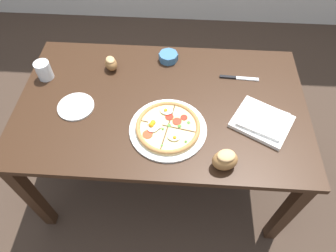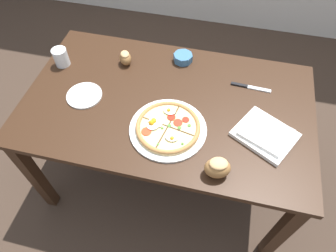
{
  "view_description": "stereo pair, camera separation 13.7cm",
  "coord_description": "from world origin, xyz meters",
  "px_view_note": "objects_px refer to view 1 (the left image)",
  "views": [
    {
      "loc": [
        0.1,
        -0.98,
        1.86
      ],
      "look_at": [
        0.04,
        -0.17,
        0.76
      ],
      "focal_mm": 32.0,
      "sensor_mm": 36.0,
      "label": 1
    },
    {
      "loc": [
        0.23,
        -0.96,
        1.86
      ],
      "look_at": [
        0.04,
        -0.17,
        0.76
      ],
      "focal_mm": 32.0,
      "sensor_mm": 36.0,
      "label": 2
    }
  ],
  "objects_px": {
    "pizza": "(168,127)",
    "side_saucer": "(76,107)",
    "dining_table": "(162,114)",
    "water_glass": "(44,71)",
    "bread_piece_mid": "(225,160)",
    "napkin_folded": "(262,121)",
    "bread_piece_near": "(111,63)",
    "knife_main": "(239,78)",
    "ramekin_bowl": "(168,57)"
  },
  "relations": [
    {
      "from": "napkin_folded",
      "to": "water_glass",
      "type": "relative_size",
      "value": 3.33
    },
    {
      "from": "dining_table",
      "to": "knife_main",
      "type": "bearing_deg",
      "value": 26.05
    },
    {
      "from": "dining_table",
      "to": "knife_main",
      "type": "distance_m",
      "value": 0.45
    },
    {
      "from": "bread_piece_near",
      "to": "side_saucer",
      "type": "relative_size",
      "value": 0.58
    },
    {
      "from": "ramekin_bowl",
      "to": "bread_piece_near",
      "type": "relative_size",
      "value": 1.04
    },
    {
      "from": "water_glass",
      "to": "knife_main",
      "type": "bearing_deg",
      "value": 3.12
    },
    {
      "from": "dining_table",
      "to": "side_saucer",
      "type": "relative_size",
      "value": 8.04
    },
    {
      "from": "napkin_folded",
      "to": "bread_piece_near",
      "type": "relative_size",
      "value": 3.13
    },
    {
      "from": "dining_table",
      "to": "pizza",
      "type": "height_order",
      "value": "pizza"
    },
    {
      "from": "napkin_folded",
      "to": "bread_piece_mid",
      "type": "relative_size",
      "value": 2.61
    },
    {
      "from": "ramekin_bowl",
      "to": "bread_piece_near",
      "type": "bearing_deg",
      "value": -163.02
    },
    {
      "from": "napkin_folded",
      "to": "bread_piece_mid",
      "type": "xyz_separation_m",
      "value": [
        -0.19,
        -0.24,
        0.03
      ]
    },
    {
      "from": "ramekin_bowl",
      "to": "bread_piece_mid",
      "type": "bearing_deg",
      "value": -67.14
    },
    {
      "from": "napkin_folded",
      "to": "knife_main",
      "type": "height_order",
      "value": "napkin_folded"
    },
    {
      "from": "pizza",
      "to": "napkin_folded",
      "type": "bearing_deg",
      "value": 8.81
    },
    {
      "from": "pizza",
      "to": "side_saucer",
      "type": "xyz_separation_m",
      "value": [
        -0.46,
        0.11,
        -0.01
      ]
    },
    {
      "from": "pizza",
      "to": "bread_piece_mid",
      "type": "relative_size",
      "value": 2.89
    },
    {
      "from": "pizza",
      "to": "ramekin_bowl",
      "type": "xyz_separation_m",
      "value": [
        -0.03,
        0.48,
        0.01
      ]
    },
    {
      "from": "bread_piece_near",
      "to": "water_glass",
      "type": "xyz_separation_m",
      "value": [
        -0.34,
        -0.09,
        0.0
      ]
    },
    {
      "from": "bread_piece_mid",
      "to": "water_glass",
      "type": "xyz_separation_m",
      "value": [
        -0.92,
        0.48,
        -0.01
      ]
    },
    {
      "from": "bread_piece_near",
      "to": "dining_table",
      "type": "bearing_deg",
      "value": -37.7
    },
    {
      "from": "dining_table",
      "to": "ramekin_bowl",
      "type": "height_order",
      "value": "ramekin_bowl"
    },
    {
      "from": "dining_table",
      "to": "napkin_folded",
      "type": "height_order",
      "value": "napkin_folded"
    },
    {
      "from": "dining_table",
      "to": "napkin_folded",
      "type": "distance_m",
      "value": 0.5
    },
    {
      "from": "pizza",
      "to": "napkin_folded",
      "type": "xyz_separation_m",
      "value": [
        0.44,
        0.07,
        -0.0
      ]
    },
    {
      "from": "ramekin_bowl",
      "to": "bread_piece_near",
      "type": "distance_m",
      "value": 0.32
    },
    {
      "from": "ramekin_bowl",
      "to": "knife_main",
      "type": "distance_m",
      "value": 0.4
    },
    {
      "from": "pizza",
      "to": "ramekin_bowl",
      "type": "distance_m",
      "value": 0.49
    },
    {
      "from": "napkin_folded",
      "to": "ramekin_bowl",
      "type": "bearing_deg",
      "value": 138.36
    },
    {
      "from": "ramekin_bowl",
      "to": "knife_main",
      "type": "bearing_deg",
      "value": -17.86
    },
    {
      "from": "ramekin_bowl",
      "to": "side_saucer",
      "type": "distance_m",
      "value": 0.57
    },
    {
      "from": "bread_piece_mid",
      "to": "bread_piece_near",
      "type": "bearing_deg",
      "value": 135.77
    },
    {
      "from": "pizza",
      "to": "water_glass",
      "type": "xyz_separation_m",
      "value": [
        -0.67,
        0.31,
        0.02
      ]
    },
    {
      "from": "dining_table",
      "to": "side_saucer",
      "type": "height_order",
      "value": "side_saucer"
    },
    {
      "from": "bread_piece_near",
      "to": "knife_main",
      "type": "distance_m",
      "value": 0.69
    },
    {
      "from": "bread_piece_mid",
      "to": "knife_main",
      "type": "relative_size",
      "value": 0.6
    },
    {
      "from": "ramekin_bowl",
      "to": "bread_piece_near",
      "type": "height_order",
      "value": "bread_piece_near"
    },
    {
      "from": "dining_table",
      "to": "bread_piece_near",
      "type": "relative_size",
      "value": 13.89
    },
    {
      "from": "ramekin_bowl",
      "to": "napkin_folded",
      "type": "xyz_separation_m",
      "value": [
        0.47,
        -0.42,
        -0.01
      ]
    },
    {
      "from": "pizza",
      "to": "side_saucer",
      "type": "bearing_deg",
      "value": 166.81
    },
    {
      "from": "dining_table",
      "to": "pizza",
      "type": "xyz_separation_m",
      "value": [
        0.04,
        -0.17,
        0.11
      ]
    },
    {
      "from": "dining_table",
      "to": "water_glass",
      "type": "height_order",
      "value": "water_glass"
    },
    {
      "from": "bread_piece_near",
      "to": "napkin_folded",
      "type": "bearing_deg",
      "value": -22.74
    },
    {
      "from": "ramekin_bowl",
      "to": "bread_piece_near",
      "type": "xyz_separation_m",
      "value": [
        -0.3,
        -0.09,
        0.02
      ]
    },
    {
      "from": "napkin_folded",
      "to": "side_saucer",
      "type": "height_order",
      "value": "napkin_folded"
    },
    {
      "from": "ramekin_bowl",
      "to": "knife_main",
      "type": "height_order",
      "value": "ramekin_bowl"
    },
    {
      "from": "bread_piece_near",
      "to": "side_saucer",
      "type": "distance_m",
      "value": 0.31
    },
    {
      "from": "water_glass",
      "to": "side_saucer",
      "type": "relative_size",
      "value": 0.54
    },
    {
      "from": "dining_table",
      "to": "bread_piece_mid",
      "type": "height_order",
      "value": "bread_piece_mid"
    },
    {
      "from": "dining_table",
      "to": "water_glass",
      "type": "distance_m",
      "value": 0.66
    }
  ]
}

